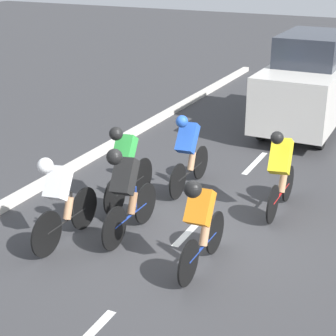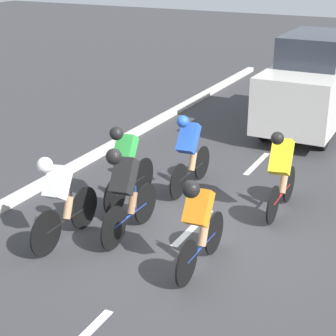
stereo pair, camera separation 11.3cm
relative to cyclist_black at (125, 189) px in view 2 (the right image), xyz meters
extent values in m
plane|color=#38383A|center=(-0.80, -0.64, -0.81)|extent=(60.00, 60.00, 0.00)
cube|color=white|center=(-0.80, -0.75, -0.81)|extent=(0.12, 1.40, 0.01)
cube|color=white|center=(-0.80, -3.95, -0.81)|extent=(0.12, 1.40, 0.01)
cube|color=beige|center=(2.40, -0.75, -0.74)|extent=(0.20, 23.99, 0.14)
cylinder|color=black|center=(-0.02, -0.57, -0.47)|extent=(0.03, 0.67, 0.67)
cylinder|color=black|center=(-0.02, 0.40, -0.47)|extent=(0.03, 0.67, 0.67)
cylinder|color=navy|center=(-0.02, -0.09, -0.47)|extent=(0.04, 0.97, 0.04)
cylinder|color=navy|center=(-0.02, -0.26, -0.26)|extent=(0.04, 0.04, 0.42)
cylinder|color=#1999D8|center=(-0.02, -0.14, -0.37)|extent=(0.07, 0.07, 0.16)
cylinder|color=#9E704C|center=(-0.02, -0.16, -0.29)|extent=(0.12, 0.23, 0.36)
cube|color=black|center=(0.01, 0.01, 0.22)|extent=(0.38, 0.48, 0.59)
sphere|color=black|center=(0.04, 0.23, 0.59)|extent=(0.24, 0.24, 0.24)
cylinder|color=black|center=(-0.09, -2.70, -0.49)|extent=(0.03, 0.65, 0.65)
cylinder|color=black|center=(-0.09, -1.65, -0.49)|extent=(0.03, 0.65, 0.65)
cylinder|color=black|center=(-0.09, -2.18, -0.49)|extent=(0.04, 1.05, 0.04)
cylinder|color=black|center=(-0.09, -2.36, -0.28)|extent=(0.04, 0.04, 0.42)
cylinder|color=green|center=(-0.09, -2.23, -0.39)|extent=(0.07, 0.07, 0.16)
cylinder|color=tan|center=(-0.09, -2.25, -0.31)|extent=(0.12, 0.23, 0.36)
cube|color=blue|center=(-0.08, -2.08, 0.20)|extent=(0.34, 0.47, 0.57)
sphere|color=blue|center=(-0.07, -1.86, 0.57)|extent=(0.22, 0.22, 0.22)
cylinder|color=black|center=(-1.40, -0.17, -0.49)|extent=(0.03, 0.64, 0.64)
cylinder|color=black|center=(-1.40, 0.78, -0.49)|extent=(0.03, 0.64, 0.64)
cylinder|color=navy|center=(-1.40, 0.30, -0.49)|extent=(0.04, 0.95, 0.04)
cylinder|color=navy|center=(-1.40, 0.14, -0.28)|extent=(0.04, 0.04, 0.42)
cylinder|color=yellow|center=(-1.40, 0.25, -0.39)|extent=(0.07, 0.07, 0.16)
cylinder|color=tan|center=(-1.40, 0.23, -0.31)|extent=(0.12, 0.23, 0.36)
cube|color=orange|center=(-1.39, 0.40, 0.17)|extent=(0.34, 0.44, 0.52)
sphere|color=black|center=(-1.37, 0.62, 0.52)|extent=(0.24, 0.24, 0.24)
cylinder|color=black|center=(0.76, 0.04, -0.47)|extent=(0.03, 0.69, 0.69)
cylinder|color=black|center=(0.76, 1.00, -0.47)|extent=(0.03, 0.69, 0.69)
cylinder|color=black|center=(0.76, 0.52, -0.47)|extent=(0.04, 0.96, 0.04)
cylinder|color=black|center=(0.76, 0.35, -0.26)|extent=(0.04, 0.04, 0.42)
cylinder|color=yellow|center=(0.76, 0.47, -0.37)|extent=(0.07, 0.07, 0.16)
cylinder|color=tan|center=(0.76, 0.44, -0.29)|extent=(0.12, 0.23, 0.36)
cube|color=white|center=(0.78, 0.62, 0.19)|extent=(0.37, 0.44, 0.54)
sphere|color=white|center=(0.81, 0.84, 0.54)|extent=(0.23, 0.23, 0.23)
cylinder|color=black|center=(-1.88, -2.44, -0.49)|extent=(0.03, 0.64, 0.64)
cylinder|color=black|center=(-1.88, -1.48, -0.49)|extent=(0.03, 0.64, 0.64)
cylinder|color=red|center=(-1.88, -1.96, -0.49)|extent=(0.04, 0.96, 0.04)
cylinder|color=red|center=(-1.88, -2.12, -0.28)|extent=(0.04, 0.04, 0.42)
cylinder|color=white|center=(-1.88, -2.01, -0.39)|extent=(0.07, 0.07, 0.16)
cylinder|color=tan|center=(-1.88, -2.03, -0.31)|extent=(0.12, 0.23, 0.36)
cube|color=yellow|center=(-1.86, -1.86, 0.22)|extent=(0.37, 0.49, 0.61)
sphere|color=black|center=(-1.83, -1.64, 0.60)|extent=(0.21, 0.21, 0.21)
cylinder|color=black|center=(0.57, -1.56, -0.47)|extent=(0.03, 0.68, 0.68)
cylinder|color=black|center=(0.57, -0.59, -0.47)|extent=(0.03, 0.68, 0.68)
cylinder|color=black|center=(0.57, -1.07, -0.47)|extent=(0.04, 0.97, 0.04)
cylinder|color=black|center=(0.57, -1.24, -0.26)|extent=(0.04, 0.04, 0.42)
cylinder|color=#1999D8|center=(0.57, -1.12, -0.37)|extent=(0.07, 0.07, 0.16)
cylinder|color=tan|center=(0.57, -1.15, -0.29)|extent=(0.12, 0.23, 0.36)
cube|color=green|center=(0.59, -0.97, 0.21)|extent=(0.36, 0.46, 0.56)
sphere|color=black|center=(0.60, -0.75, 0.57)|extent=(0.23, 0.23, 0.23)
cylinder|color=black|center=(-1.83, -5.47, -0.49)|extent=(0.14, 0.64, 0.64)
cylinder|color=black|center=(-0.47, -5.47, -0.49)|extent=(0.14, 0.64, 0.64)
cylinder|color=black|center=(-0.47, -8.01, -0.49)|extent=(0.14, 0.64, 0.64)
cube|color=silver|center=(-1.15, -6.74, 0.15)|extent=(1.70, 4.10, 1.29)
cube|color=#2D333D|center=(-1.15, -6.95, 1.15)|extent=(1.39, 2.25, 0.71)
camera|label=1|loc=(-4.00, 6.67, 3.42)|focal=60.00mm
camera|label=2|loc=(-4.10, 6.62, 3.42)|focal=60.00mm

